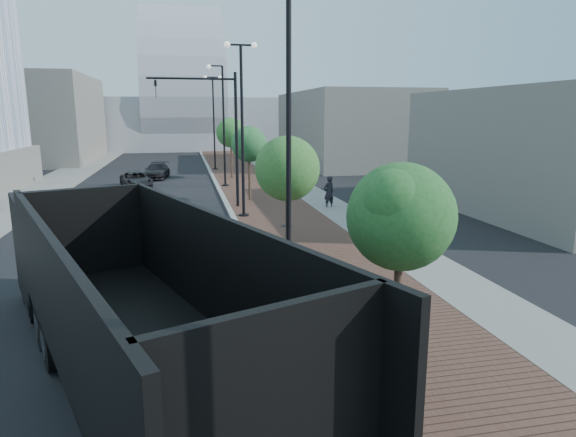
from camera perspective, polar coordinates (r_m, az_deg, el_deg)
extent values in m
cube|color=#4C2D23|center=(45.75, -4.16, 4.83)|extent=(7.00, 140.00, 0.12)
cube|color=slate|center=(46.18, -0.82, 4.94)|extent=(2.40, 140.00, 0.13)
cube|color=gray|center=(45.42, -8.55, 4.69)|extent=(0.30, 140.00, 0.14)
cube|color=slate|center=(46.53, -24.77, 3.89)|extent=(4.00, 140.00, 0.12)
cube|color=black|center=(16.00, -23.43, -2.68)|extent=(3.65, 3.72, 2.91)
cube|color=black|center=(17.68, -24.00, -4.61)|extent=(2.71, 1.48, 1.46)
cube|color=black|center=(14.77, -22.21, -6.69)|extent=(2.93, 1.83, 0.56)
cube|color=black|center=(9.78, -15.86, -15.87)|extent=(6.18, 10.58, 0.39)
cube|color=black|center=(9.59, -16.02, -13.49)|extent=(6.28, 10.62, 0.13)
cube|color=black|center=(8.92, -25.14, -8.36)|extent=(3.80, 9.67, 2.24)
cube|color=black|center=(9.62, -8.38, -5.88)|extent=(3.80, 9.67, 2.24)
cube|color=black|center=(5.35, -1.35, -21.12)|extent=(2.66, 1.12, 2.24)
cube|color=black|center=(13.45, -21.96, -1.51)|extent=(2.66, 1.12, 2.24)
cylinder|color=black|center=(15.66, -26.94, -8.24)|extent=(0.75, 1.27, 1.23)
cylinder|color=silver|center=(15.66, -26.94, -8.24)|extent=(0.60, 0.76, 0.67)
cylinder|color=black|center=(16.00, -18.51, -7.11)|extent=(0.75, 1.27, 1.23)
cylinder|color=silver|center=(16.00, -18.51, -7.11)|extent=(0.60, 0.76, 0.67)
cylinder|color=black|center=(17.18, -27.53, -6.57)|extent=(0.75, 1.27, 1.23)
cylinder|color=silver|center=(17.18, -27.53, -6.57)|extent=(0.60, 0.76, 0.67)
cylinder|color=black|center=(17.49, -19.84, -5.59)|extent=(0.75, 1.27, 1.23)
cylinder|color=silver|center=(17.49, -19.84, -5.59)|extent=(0.60, 0.76, 0.67)
cylinder|color=black|center=(12.68, -25.33, -12.75)|extent=(0.75, 1.27, 1.23)
cylinder|color=silver|center=(12.68, -25.33, -12.75)|extent=(0.60, 0.76, 0.67)
cylinder|color=black|center=(13.10, -14.93, -11.16)|extent=(0.75, 1.27, 1.23)
cylinder|color=silver|center=(13.10, -14.93, -11.16)|extent=(0.60, 0.76, 0.67)
cylinder|color=black|center=(13.78, -26.02, -10.83)|extent=(0.75, 1.27, 1.23)
cylinder|color=silver|center=(13.78, -26.02, -10.83)|extent=(0.60, 0.76, 0.67)
cylinder|color=black|center=(14.18, -16.46, -9.45)|extent=(0.75, 1.27, 1.23)
cylinder|color=silver|center=(14.18, -16.46, -9.45)|extent=(0.60, 0.76, 0.67)
imported|color=white|center=(19.87, -15.41, -3.16)|extent=(2.78, 4.14, 1.29)
imported|color=black|center=(40.63, -16.93, 4.24)|extent=(2.96, 4.72, 1.22)
imported|color=black|center=(46.01, -14.74, 5.28)|extent=(2.40, 4.78, 1.33)
imported|color=black|center=(30.23, 4.68, 2.98)|extent=(0.85, 0.71, 1.99)
cylinder|color=black|center=(16.31, 0.07, -8.04)|extent=(0.56, 0.56, 0.20)
cylinder|color=black|center=(15.36, 0.07, 8.02)|extent=(0.16, 0.16, 9.00)
cylinder|color=black|center=(27.75, -5.06, 0.29)|extent=(0.56, 0.56, 0.20)
cylinder|color=black|center=(27.20, -5.23, 9.66)|extent=(0.16, 0.16, 9.00)
cylinder|color=black|center=(27.40, -5.42, 19.10)|extent=(1.40, 0.10, 0.10)
sphere|color=silver|center=(27.33, -6.96, 19.09)|extent=(0.32, 0.32, 0.32)
sphere|color=silver|center=(27.49, -3.89, 19.10)|extent=(0.32, 0.32, 0.32)
cylinder|color=black|center=(39.52, -7.15, 3.72)|extent=(0.56, 0.56, 0.20)
cylinder|color=black|center=(39.14, -7.32, 10.28)|extent=(0.16, 0.16, 9.00)
cylinder|color=black|center=(39.24, -8.27, 16.84)|extent=(1.00, 0.10, 0.10)
sphere|color=silver|center=(39.21, -9.02, 16.72)|extent=(0.32, 0.32, 0.32)
cylinder|color=black|center=(51.40, -8.29, 5.56)|extent=(0.56, 0.56, 0.20)
cylinder|color=black|center=(51.11, -8.44, 10.60)|extent=(0.16, 0.16, 9.00)
cylinder|color=black|center=(51.21, -8.60, 15.64)|extent=(1.40, 0.10, 0.10)
sphere|color=silver|center=(51.18, -9.41, 15.62)|extent=(0.32, 0.32, 0.32)
sphere|color=silver|center=(51.26, -7.79, 15.66)|extent=(0.32, 0.32, 0.32)
cylinder|color=black|center=(30.21, -5.88, 8.69)|extent=(0.18, 0.18, 8.00)
cylinder|color=black|center=(30.07, -10.95, 15.39)|extent=(5.00, 0.12, 0.12)
imported|color=black|center=(30.06, -14.84, 14.07)|extent=(0.16, 0.20, 1.00)
cylinder|color=#382619|center=(10.67, 12.25, -10.11)|extent=(0.16, 0.16, 3.42)
sphere|color=#1C521C|center=(10.12, 12.74, 0.21)|extent=(2.16, 2.16, 2.16)
sphere|color=#1C521C|center=(10.60, 13.98, -0.67)|extent=(1.51, 1.51, 1.51)
sphere|color=#1C521C|center=(9.66, 11.94, 1.77)|extent=(1.29, 1.29, 1.29)
cylinder|color=#382619|center=(20.83, -0.08, 0.68)|extent=(0.16, 0.16, 3.22)
sphere|color=#2A6021|center=(20.55, -0.08, 5.71)|extent=(2.67, 2.67, 2.67)
sphere|color=#2A6021|center=(20.95, 0.83, 5.20)|extent=(1.87, 1.87, 1.87)
sphere|color=#2A6021|center=(20.16, -0.75, 6.51)|extent=(1.60, 1.60, 1.60)
cylinder|color=#382619|center=(32.51, -4.42, 4.94)|extent=(0.16, 0.16, 3.49)
sphere|color=#1F5C28|center=(32.33, -4.47, 8.45)|extent=(2.28, 2.28, 2.28)
sphere|color=#1F5C28|center=(32.69, -3.83, 8.06)|extent=(1.60, 1.60, 1.60)
sphere|color=#1F5C28|center=(31.97, -4.95, 9.03)|extent=(1.37, 1.37, 1.37)
cylinder|color=#382619|center=(44.36, -6.47, 6.93)|extent=(0.16, 0.16, 3.75)
sphere|color=#256522|center=(44.23, -6.53, 9.70)|extent=(2.54, 2.54, 2.54)
sphere|color=#256522|center=(44.57, -6.04, 9.38)|extent=(1.78, 1.78, 1.78)
sphere|color=#256522|center=(43.89, -6.90, 10.16)|extent=(1.53, 1.53, 1.53)
cube|color=#9D9FA6|center=(90.02, -11.69, 10.60)|extent=(50.00, 28.00, 8.00)
cube|color=slate|center=(67.30, -27.32, 10.04)|extent=(14.00, 20.00, 10.00)
cube|color=slate|center=(58.07, 6.91, 10.17)|extent=(12.00, 22.00, 8.00)
cube|color=slate|center=(32.44, 27.73, 6.73)|extent=(10.00, 16.00, 7.00)
cube|color=black|center=(14.97, 8.55, -9.91)|extent=(0.50, 0.50, 0.02)
cube|color=black|center=(25.12, -0.15, -0.82)|extent=(0.50, 0.50, 0.02)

